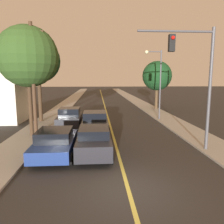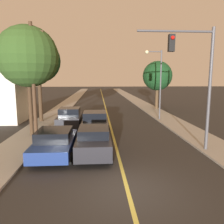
{
  "view_description": "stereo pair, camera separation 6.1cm",
  "coord_description": "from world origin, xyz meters",
  "px_view_note": "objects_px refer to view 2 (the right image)",
  "views": [
    {
      "loc": [
        -1.15,
        -7.67,
        4.21
      ],
      "look_at": [
        0.0,
        8.98,
        1.6
      ],
      "focal_mm": 35.0,
      "sensor_mm": 36.0,
      "label": 1
    },
    {
      "loc": [
        -1.09,
        -7.67,
        4.21
      ],
      "look_at": [
        0.0,
        8.98,
        1.6
      ],
      "focal_mm": 35.0,
      "sensor_mm": 36.0,
      "label": 2
    }
  ],
  "objects_px": {
    "traffic_signal_mast": "(195,70)",
    "tree_left_near": "(28,57)",
    "tree_right_near": "(157,76)",
    "tree_left_far": "(38,61)",
    "car_near_lane_second": "(95,122)",
    "car_outer_lane_second": "(70,118)",
    "utility_pole_left": "(33,79)",
    "car_near_lane_front": "(94,141)",
    "car_outer_lane_front": "(55,142)",
    "streetlamp_right": "(157,75)"
  },
  "relations": [
    {
      "from": "traffic_signal_mast",
      "to": "tree_left_near",
      "type": "relative_size",
      "value": 0.89
    },
    {
      "from": "tree_left_near",
      "to": "tree_right_near",
      "type": "height_order",
      "value": "tree_left_near"
    },
    {
      "from": "tree_left_far",
      "to": "tree_right_near",
      "type": "relative_size",
      "value": 1.23
    },
    {
      "from": "car_near_lane_second",
      "to": "tree_right_near",
      "type": "relative_size",
      "value": 0.69
    },
    {
      "from": "car_outer_lane_second",
      "to": "utility_pole_left",
      "type": "bearing_deg",
      "value": -121.31
    },
    {
      "from": "tree_left_far",
      "to": "tree_right_near",
      "type": "bearing_deg",
      "value": 29.63
    },
    {
      "from": "car_near_lane_front",
      "to": "car_outer_lane_front",
      "type": "relative_size",
      "value": 0.94
    },
    {
      "from": "car_near_lane_front",
      "to": "streetlamp_right",
      "type": "distance_m",
      "value": 12.09
    },
    {
      "from": "utility_pole_left",
      "to": "tree_left_far",
      "type": "relative_size",
      "value": 1.0
    },
    {
      "from": "car_near_lane_front",
      "to": "traffic_signal_mast",
      "type": "bearing_deg",
      "value": 3.52
    },
    {
      "from": "car_outer_lane_front",
      "to": "traffic_signal_mast",
      "type": "height_order",
      "value": "traffic_signal_mast"
    },
    {
      "from": "car_outer_lane_front",
      "to": "car_outer_lane_second",
      "type": "bearing_deg",
      "value": 90.0
    },
    {
      "from": "streetlamp_right",
      "to": "tree_left_near",
      "type": "relative_size",
      "value": 0.88
    },
    {
      "from": "tree_right_near",
      "to": "streetlamp_right",
      "type": "bearing_deg",
      "value": -105.82
    },
    {
      "from": "traffic_signal_mast",
      "to": "tree_right_near",
      "type": "height_order",
      "value": "traffic_signal_mast"
    },
    {
      "from": "tree_right_near",
      "to": "tree_left_near",
      "type": "bearing_deg",
      "value": -134.51
    },
    {
      "from": "car_near_lane_second",
      "to": "car_outer_lane_second",
      "type": "distance_m",
      "value": 2.58
    },
    {
      "from": "car_near_lane_second",
      "to": "streetlamp_right",
      "type": "distance_m",
      "value": 8.47
    },
    {
      "from": "car_outer_lane_front",
      "to": "car_outer_lane_second",
      "type": "distance_m",
      "value": 6.54
    },
    {
      "from": "car_outer_lane_second",
      "to": "car_outer_lane_front",
      "type": "bearing_deg",
      "value": -90.0
    },
    {
      "from": "streetlamp_right",
      "to": "car_near_lane_front",
      "type": "bearing_deg",
      "value": -121.62
    },
    {
      "from": "car_outer_lane_front",
      "to": "traffic_signal_mast",
      "type": "relative_size",
      "value": 0.65
    },
    {
      "from": "traffic_signal_mast",
      "to": "tree_left_near",
      "type": "xyz_separation_m",
      "value": [
        -10.13,
        3.81,
        1.0
      ]
    },
    {
      "from": "car_outer_lane_front",
      "to": "tree_left_near",
      "type": "height_order",
      "value": "tree_left_near"
    },
    {
      "from": "car_near_lane_second",
      "to": "car_outer_lane_front",
      "type": "xyz_separation_m",
      "value": [
        -2.09,
        -5.03,
        -0.08
      ]
    },
    {
      "from": "tree_left_near",
      "to": "tree_right_near",
      "type": "xyz_separation_m",
      "value": [
        12.59,
        12.81,
        -1.18
      ]
    },
    {
      "from": "car_outer_lane_second",
      "to": "tree_left_far",
      "type": "relative_size",
      "value": 0.52
    },
    {
      "from": "streetlamp_right",
      "to": "tree_left_far",
      "type": "bearing_deg",
      "value": -177.95
    },
    {
      "from": "tree_right_near",
      "to": "traffic_signal_mast",
      "type": "bearing_deg",
      "value": -98.43
    },
    {
      "from": "streetlamp_right",
      "to": "utility_pole_left",
      "type": "relative_size",
      "value": 0.88
    },
    {
      "from": "car_near_lane_second",
      "to": "utility_pole_left",
      "type": "bearing_deg",
      "value": -157.42
    },
    {
      "from": "traffic_signal_mast",
      "to": "tree_right_near",
      "type": "bearing_deg",
      "value": 81.57
    },
    {
      "from": "tree_left_near",
      "to": "tree_left_far",
      "type": "xyz_separation_m",
      "value": [
        -0.66,
        5.27,
        0.12
      ]
    },
    {
      "from": "car_near_lane_front",
      "to": "tree_left_near",
      "type": "height_order",
      "value": "tree_left_near"
    },
    {
      "from": "traffic_signal_mast",
      "to": "utility_pole_left",
      "type": "height_order",
      "value": "utility_pole_left"
    },
    {
      "from": "streetlamp_right",
      "to": "tree_right_near",
      "type": "bearing_deg",
      "value": 74.18
    },
    {
      "from": "tree_right_near",
      "to": "utility_pole_left",
      "type": "bearing_deg",
      "value": -131.84
    },
    {
      "from": "car_outer_lane_second",
      "to": "traffic_signal_mast",
      "type": "bearing_deg",
      "value": -39.21
    },
    {
      "from": "car_outer_lane_front",
      "to": "utility_pole_left",
      "type": "bearing_deg",
      "value": 119.93
    },
    {
      "from": "streetlamp_right",
      "to": "tree_right_near",
      "type": "relative_size",
      "value": 1.07
    },
    {
      "from": "car_outer_lane_second",
      "to": "car_near_lane_second",
      "type": "bearing_deg",
      "value": -35.66
    },
    {
      "from": "tree_left_near",
      "to": "tree_right_near",
      "type": "bearing_deg",
      "value": 45.49
    },
    {
      "from": "car_near_lane_front",
      "to": "tree_right_near",
      "type": "relative_size",
      "value": 0.66
    },
    {
      "from": "car_outer_lane_front",
      "to": "tree_left_near",
      "type": "relative_size",
      "value": 0.58
    },
    {
      "from": "traffic_signal_mast",
      "to": "utility_pole_left",
      "type": "distance_m",
      "value": 10.14
    },
    {
      "from": "tree_left_near",
      "to": "car_near_lane_front",
      "type": "bearing_deg",
      "value": -42.55
    },
    {
      "from": "tree_left_near",
      "to": "tree_right_near",
      "type": "distance_m",
      "value": 18.0
    },
    {
      "from": "car_outer_lane_front",
      "to": "tree_right_near",
      "type": "relative_size",
      "value": 0.71
    },
    {
      "from": "utility_pole_left",
      "to": "tree_right_near",
      "type": "relative_size",
      "value": 1.22
    },
    {
      "from": "car_near_lane_front",
      "to": "car_near_lane_second",
      "type": "height_order",
      "value": "car_near_lane_second"
    }
  ]
}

